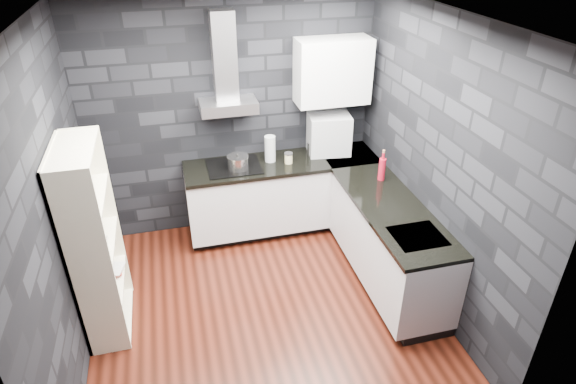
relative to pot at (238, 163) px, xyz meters
name	(u,v)px	position (x,y,z in m)	size (l,w,h in m)	color
ground	(265,307)	(0.01, -1.23, -0.98)	(3.20, 3.20, 0.00)	#42170D
ceiling	(255,19)	(0.01, -1.23, 1.72)	(3.20, 3.20, 0.00)	silver
wall_back	(231,118)	(0.01, 0.39, 0.37)	(3.20, 0.05, 2.70)	black
wall_front	(321,329)	(0.01, -2.86, 0.37)	(3.20, 0.05, 2.70)	black
wall_left	(52,214)	(-1.61, -1.23, 0.37)	(0.05, 3.20, 2.70)	black
wall_right	(436,165)	(1.64, -1.23, 0.37)	(0.05, 3.20, 2.70)	black
toekick_back	(282,222)	(0.51, 0.11, -0.93)	(2.18, 0.50, 0.10)	black
toekick_right	(388,274)	(1.35, -1.13, -0.93)	(0.50, 1.78, 0.10)	black
counter_back_cab	(282,193)	(0.51, 0.07, -0.50)	(2.20, 0.60, 0.76)	silver
counter_right_cab	(388,242)	(1.31, -1.13, -0.50)	(0.60, 1.80, 0.76)	silver
counter_back_top	(282,163)	(0.51, 0.06, -0.10)	(2.20, 0.62, 0.04)	black
counter_right_top	(392,208)	(1.30, -1.13, -0.10)	(0.62, 1.80, 0.04)	black
counter_corner_top	(348,155)	(1.31, 0.07, -0.10)	(0.62, 0.62, 0.04)	black
hood_body	(228,106)	(-0.04, 0.20, 0.58)	(0.60, 0.34, 0.12)	#B7B6BB
hood_chimney	(224,56)	(-0.04, 0.27, 1.09)	(0.24, 0.20, 0.90)	#B7B6BB
upper_cabinet	(333,71)	(1.11, 0.19, 0.87)	(0.80, 0.35, 0.70)	silver
cooktop	(234,166)	(-0.04, 0.07, -0.07)	(0.58, 0.50, 0.01)	black
sink_rim	(418,236)	(1.31, -1.63, -0.08)	(0.44, 0.40, 0.01)	#B7B6BB
pot	(238,163)	(0.00, 0.00, 0.00)	(0.23, 0.23, 0.13)	silver
glass_vase	(270,149)	(0.38, 0.11, 0.07)	(0.12, 0.12, 0.30)	silver
storage_jar	(289,159)	(0.57, 0.01, -0.02)	(0.09, 0.09, 0.11)	#CEC488
utensil_crock	(312,148)	(0.90, 0.17, -0.01)	(0.11, 0.11, 0.14)	silver
appliance_garage	(329,134)	(1.09, 0.18, 0.15)	(0.47, 0.36, 0.47)	#AFB2B7
red_bottle	(382,169)	(1.42, -0.61, 0.04)	(0.07, 0.07, 0.24)	maroon
bookshelf	(95,243)	(-1.41, -1.04, -0.08)	(0.34, 0.80, 1.80)	#F3EDCE
fruit_bowl	(93,245)	(-1.41, -1.11, -0.04)	(0.24, 0.24, 0.06)	white
book_red	(101,266)	(-1.42, -0.93, -0.41)	(0.15, 0.02, 0.20)	maroon
book_second	(105,261)	(-1.39, -0.90, -0.38)	(0.14, 0.02, 0.20)	#B2B2B2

